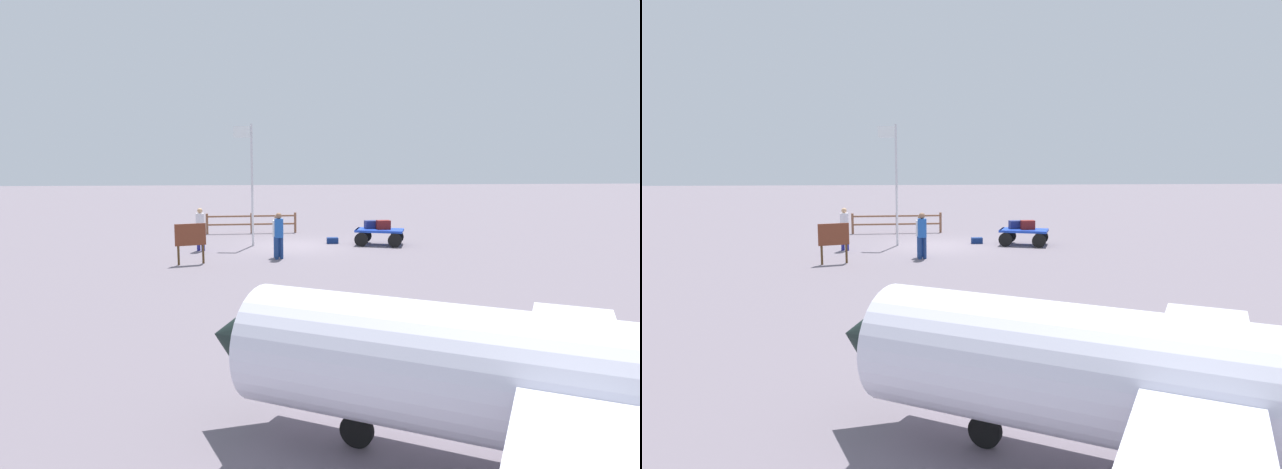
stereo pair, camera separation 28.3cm
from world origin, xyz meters
TOP-DOWN VIEW (x-y plane):
  - ground_plane at (0.00, 0.00)m, footprint 120.00×120.00m
  - luggage_cart at (-3.61, 0.14)m, footprint 2.32×1.88m
  - suitcase_navy at (-3.79, 0.12)m, footprint 0.59×0.42m
  - suitcase_dark at (-3.30, -0.20)m, footprint 0.55×0.43m
  - suitcase_olive at (-1.64, -0.47)m, footprint 0.49×0.35m
  - worker_lead at (0.83, 2.81)m, footprint 0.51×0.51m
  - worker_trailing at (3.91, 1.06)m, footprint 0.45×0.45m
  - worker_supervisor at (0.78, 3.22)m, footprint 0.45×0.45m
  - airplane_near at (-1.85, 17.87)m, footprint 8.23×5.68m
  - flagpole at (1.91, -0.14)m, footprint 0.80×0.14m
  - signboard at (3.90, 3.97)m, footprint 1.04×0.38m
  - wooden_fence at (2.02, -4.20)m, footprint 4.52×0.31m

SIDE VIEW (x-z plane):
  - ground_plane at x=0.00m, z-range 0.00..0.00m
  - suitcase_olive at x=-1.64m, z-range 0.00..0.25m
  - luggage_cart at x=-3.61m, z-range 0.16..0.84m
  - wooden_fence at x=2.02m, z-range 0.09..1.11m
  - suitcase_dark at x=-3.30m, z-range 0.68..1.03m
  - suitcase_navy at x=-3.79m, z-range 0.68..1.07m
  - signboard at x=3.90m, z-range 0.23..1.67m
  - worker_lead at x=0.83m, z-range 0.14..1.76m
  - worker_supervisor at x=0.78m, z-range 0.14..1.87m
  - worker_trailing at x=3.91m, z-range 0.15..1.89m
  - airplane_near at x=-1.85m, z-range -0.37..2.81m
  - flagpole at x=1.91m, z-range 0.36..5.53m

